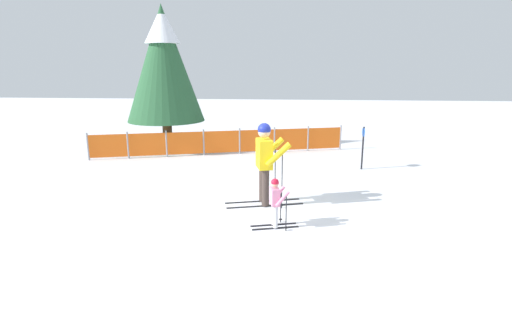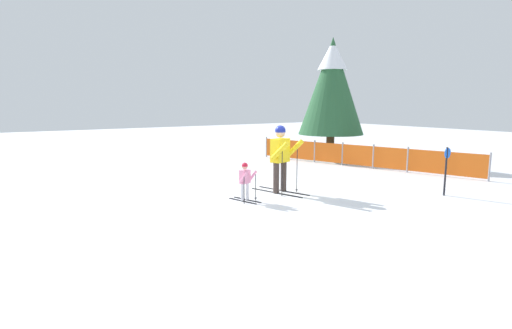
{
  "view_description": "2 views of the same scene",
  "coord_description": "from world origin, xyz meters",
  "px_view_note": "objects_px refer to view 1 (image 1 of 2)",
  "views": [
    {
      "loc": [
        0.56,
        -8.3,
        3.02
      ],
      "look_at": [
        -0.19,
        -0.1,
        1.0
      ],
      "focal_mm": 28.0,
      "sensor_mm": 36.0,
      "label": 1
    },
    {
      "loc": [
        8.59,
        -6.23,
        2.45
      ],
      "look_at": [
        0.24,
        -0.72,
        0.9
      ],
      "focal_mm": 28.0,
      "sensor_mm": 36.0,
      "label": 2
    }
  ],
  "objects_px": {
    "safety_fence": "(222,142)",
    "conifer_far": "(164,62)",
    "skier_child": "(276,199)",
    "skier_adult": "(265,156)",
    "trail_marker": "(363,143)"
  },
  "relations": [
    {
      "from": "skier_adult",
      "to": "conifer_far",
      "type": "relative_size",
      "value": 0.36
    },
    {
      "from": "safety_fence",
      "to": "conifer_far",
      "type": "bearing_deg",
      "value": 163.58
    },
    {
      "from": "conifer_far",
      "to": "safety_fence",
      "type": "bearing_deg",
      "value": -16.42
    },
    {
      "from": "skier_adult",
      "to": "trail_marker",
      "type": "relative_size",
      "value": 1.42
    },
    {
      "from": "skier_child",
      "to": "conifer_far",
      "type": "distance_m",
      "value": 8.68
    },
    {
      "from": "skier_adult",
      "to": "safety_fence",
      "type": "height_order",
      "value": "skier_adult"
    },
    {
      "from": "skier_child",
      "to": "conifer_far",
      "type": "height_order",
      "value": "conifer_far"
    },
    {
      "from": "safety_fence",
      "to": "conifer_far",
      "type": "xyz_separation_m",
      "value": [
        -2.15,
        0.63,
        2.73
      ]
    },
    {
      "from": "skier_adult",
      "to": "skier_child",
      "type": "distance_m",
      "value": 1.46
    },
    {
      "from": "trail_marker",
      "to": "safety_fence",
      "type": "bearing_deg",
      "value": 160.06
    },
    {
      "from": "skier_child",
      "to": "safety_fence",
      "type": "distance_m",
      "value": 6.78
    },
    {
      "from": "skier_adult",
      "to": "conifer_far",
      "type": "height_order",
      "value": "conifer_far"
    },
    {
      "from": "skier_adult",
      "to": "conifer_far",
      "type": "bearing_deg",
      "value": 109.84
    },
    {
      "from": "skier_adult",
      "to": "skier_child",
      "type": "relative_size",
      "value": 1.89
    },
    {
      "from": "skier_adult",
      "to": "safety_fence",
      "type": "xyz_separation_m",
      "value": [
        -1.89,
        5.09,
        -0.64
      ]
    }
  ]
}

